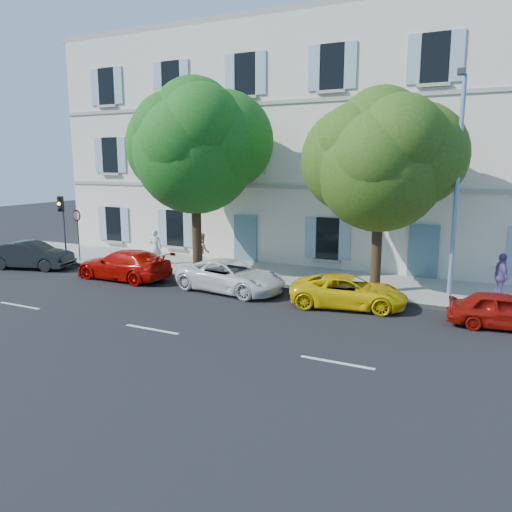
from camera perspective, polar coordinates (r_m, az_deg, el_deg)
The scene contains 17 objects.
ground at distance 19.29m, azimuth -4.47°, elevation -4.91°, with size 90.00×90.00×0.00m, color black.
sidewalk at distance 23.09m, azimuth 1.16°, elevation -2.10°, with size 36.00×4.50×0.15m, color #A09E96.
kerb at distance 21.19m, azimuth -1.33°, elevation -3.24°, with size 36.00×0.16×0.16m, color #9E998E.
building at distance 27.86m, azimuth 6.34°, elevation 12.28°, with size 28.00×7.00×12.00m, color silver.
car_dark_sedan at distance 26.96m, azimuth -24.31°, elevation 0.09°, with size 1.43×4.09×1.35m, color black.
car_red_coupe at distance 23.08m, azimuth -14.87°, elevation -0.96°, with size 1.87×4.59×1.33m, color #B50B05.
car_white_coupe at distance 20.23m, azimuth -2.88°, elevation -2.30°, with size 2.11×4.58×1.27m, color white.
car_yellow_supercar at distance 18.33m, azimuth 10.54°, elevation -4.01°, with size 1.92×4.15×1.15m, color yellow.
car_red_hatchback at distance 17.58m, azimuth 26.51°, elevation -5.61°, with size 1.35×3.36×1.15m, color #931009.
tree_left at distance 22.75m, azimuth -6.98°, elevation 11.65°, with size 5.46×5.46×8.46m.
tree_right at distance 19.62m, azimuth 14.00°, elevation 9.79°, with size 4.88×4.88×7.52m.
traffic_light at distance 27.46m, azimuth -21.30°, elevation 4.47°, with size 0.30×0.38×3.33m.
road_sign at distance 27.39m, azimuth -19.74°, elevation 3.48°, with size 0.61×0.14×2.64m.
street_lamp at distance 18.82m, azimuth 22.01°, elevation 8.42°, with size 0.27×1.70×7.99m.
pedestrian_a at distance 25.32m, azimuth -11.41°, elevation 0.99°, with size 0.63×0.41×1.73m, color white.
pedestrian_b at distance 23.95m, azimuth -6.21°, elevation 0.60°, with size 0.84×0.66×1.73m, color tan.
pedestrian_c at distance 20.44m, azimuth 26.23°, elevation -2.13°, with size 1.03×0.43×1.75m, color #68549B.
Camera 1 is at (9.53, -15.97, 5.13)m, focal length 35.00 mm.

